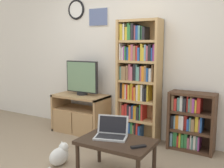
# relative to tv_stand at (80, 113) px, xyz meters

# --- Properties ---
(wall_back) EXTENTS (6.61, 0.09, 2.60)m
(wall_back) POSITION_rel_tv_stand_xyz_m (0.67, 0.32, 0.99)
(wall_back) COLOR silver
(wall_back) RESTS_ON ground_plane
(tv_stand) EXTENTS (0.89, 0.50, 0.62)m
(tv_stand) POSITION_rel_tv_stand_xyz_m (0.00, 0.00, 0.00)
(tv_stand) COLOR tan
(tv_stand) RESTS_ON ground_plane
(television) EXTENTS (0.59, 0.18, 0.56)m
(television) POSITION_rel_tv_stand_xyz_m (0.01, 0.04, 0.59)
(television) COLOR black
(television) RESTS_ON tv_stand
(bookshelf_tall) EXTENTS (0.64, 0.27, 1.80)m
(bookshelf_tall) POSITION_rel_tv_stand_xyz_m (0.97, 0.15, 0.60)
(bookshelf_tall) COLOR tan
(bookshelf_tall) RESTS_ON ground_plane
(bookshelf_short) EXTENTS (0.61, 0.28, 0.81)m
(bookshelf_short) POSITION_rel_tv_stand_xyz_m (1.76, 0.14, 0.09)
(bookshelf_short) COLOR #472D1E
(bookshelf_short) RESTS_ON ground_plane
(coffee_table) EXTENTS (0.81, 0.52, 0.42)m
(coffee_table) POSITION_rel_tv_stand_xyz_m (1.26, -1.03, 0.06)
(coffee_table) COLOR #332319
(coffee_table) RESTS_ON ground_plane
(laptop) EXTENTS (0.41, 0.34, 0.23)m
(laptop) POSITION_rel_tv_stand_xyz_m (1.16, -0.97, 0.17)
(laptop) COLOR #B7BABC
(laptop) RESTS_ON coffee_table
(remote_near_laptop) EXTENTS (0.14, 0.15, 0.02)m
(remote_near_laptop) POSITION_rel_tv_stand_xyz_m (1.55, -1.10, 0.12)
(remote_near_laptop) COLOR black
(remote_near_laptop) RESTS_ON coffee_table
(cat) EXTENTS (0.21, 0.50, 0.27)m
(cat) POSITION_rel_tv_stand_xyz_m (0.53, -1.12, -0.19)
(cat) COLOR white
(cat) RESTS_ON ground_plane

